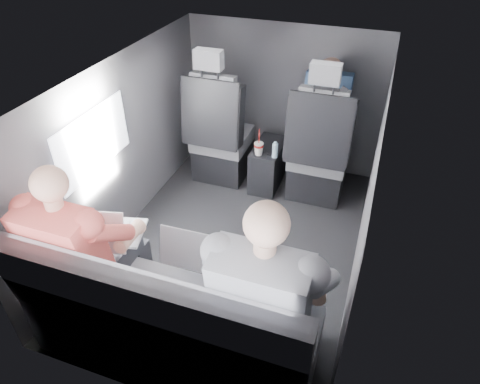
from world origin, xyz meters
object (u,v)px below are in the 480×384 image
(soda_cup, at_px, (259,148))
(passenger_front_right, at_px, (326,107))
(water_bottle, at_px, (275,150))
(front_seat_right, at_px, (318,157))
(laptop_black, at_px, (268,273))
(passenger_rear_right, at_px, (269,296))
(rear_bench, at_px, (169,326))
(center_console, at_px, (268,165))
(passenger_rear_left, at_px, (86,249))
(front_seat_left, at_px, (220,139))
(laptop_white, at_px, (107,232))
(laptop_silver, at_px, (197,249))

(soda_cup, height_order, passenger_front_right, passenger_front_right)
(soda_cup, bearing_deg, water_bottle, 2.90)
(front_seat_right, xyz_separation_m, laptop_black, (0.03, -1.65, 0.23))
(soda_cup, height_order, passenger_rear_right, passenger_rear_right)
(rear_bench, xyz_separation_m, water_bottle, (0.10, 1.77, 0.16))
(center_console, relative_size, passenger_rear_left, 0.39)
(front_seat_left, relative_size, passenger_rear_left, 1.03)
(water_bottle, bearing_deg, passenger_rear_right, -75.73)
(rear_bench, xyz_separation_m, passenger_rear_right, (0.53, 0.09, 0.35))
(center_console, distance_m, laptop_white, 1.81)
(rear_bench, height_order, laptop_white, rear_bench)
(laptop_black, bearing_deg, laptop_white, -179.90)
(center_console, relative_size, passenger_front_right, 0.66)
(laptop_black, bearing_deg, passenger_rear_left, -170.92)
(front_seat_left, xyz_separation_m, passenger_rear_right, (0.98, -1.81, 0.25))
(passenger_front_right, bearing_deg, passenger_rear_right, -87.27)
(center_console, distance_m, passenger_front_right, 0.72)
(soda_cup, bearing_deg, front_seat_left, 161.72)
(laptop_black, bearing_deg, rear_bench, -151.84)
(soda_cup, height_order, passenger_rear_left, passenger_rear_left)
(water_bottle, bearing_deg, front_seat_right, 20.08)
(front_seat_left, bearing_deg, passenger_front_right, 16.36)
(center_console, xyz_separation_m, passenger_rear_left, (-0.53, -1.85, 0.43))
(front_seat_right, distance_m, water_bottle, 0.38)
(soda_cup, bearing_deg, rear_bench, -88.67)
(laptop_silver, relative_size, passenger_rear_right, 0.27)
(passenger_rear_right, bearing_deg, front_seat_right, 92.44)
(laptop_white, bearing_deg, laptop_black, 0.10)
(front_seat_left, bearing_deg, water_bottle, -13.09)
(front_seat_right, bearing_deg, rear_bench, -103.31)
(passenger_front_right, bearing_deg, front_seat_right, -85.31)
(center_console, bearing_deg, passenger_rear_right, -74.08)
(center_console, height_order, laptop_white, laptop_white)
(laptop_silver, bearing_deg, passenger_front_right, 78.58)
(center_console, distance_m, passenger_rear_right, 1.97)
(rear_bench, relative_size, laptop_silver, 4.67)
(laptop_silver, height_order, passenger_rear_left, passenger_rear_left)
(rear_bench, bearing_deg, soda_cup, 91.33)
(soda_cup, distance_m, laptop_black, 1.61)
(water_bottle, bearing_deg, laptop_black, -75.96)
(rear_bench, distance_m, laptop_black, 0.63)
(center_console, xyz_separation_m, passenger_rear_right, (0.53, -1.85, 0.45))
(laptop_silver, relative_size, passenger_rear_left, 0.28)
(center_console, bearing_deg, passenger_rear_left, -106.08)
(front_seat_right, relative_size, laptop_black, 3.36)
(front_seat_left, bearing_deg, laptop_white, -91.83)
(front_seat_left, distance_m, passenger_rear_right, 2.07)
(front_seat_right, xyz_separation_m, passenger_front_right, (-0.02, 0.26, 0.34))
(rear_bench, distance_m, passenger_front_right, 2.24)
(soda_cup, distance_m, water_bottle, 0.14)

